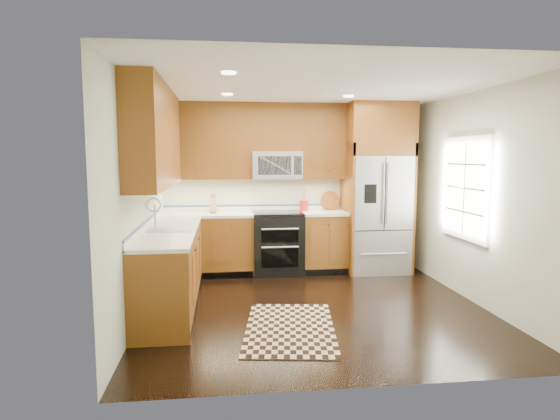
{
  "coord_description": "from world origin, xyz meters",
  "views": [
    {
      "loc": [
        -1.06,
        -5.38,
        1.82
      ],
      "look_at": [
        -0.34,
        0.6,
        1.11
      ],
      "focal_mm": 30.0,
      "sensor_mm": 36.0,
      "label": 1
    }
  ],
  "objects": [
    {
      "name": "rug",
      "position": [
        -0.39,
        -0.68,
        0.01
      ],
      "size": [
        1.12,
        1.64,
        0.01
      ],
      "primitive_type": "cube",
      "rotation": [
        0.0,
        0.0,
        -0.14
      ],
      "color": "black",
      "rests_on": "ground"
    },
    {
      "name": "cutting_board",
      "position": [
        0.63,
        1.94,
        0.95
      ],
      "size": [
        0.32,
        0.32,
        0.02
      ],
      "primitive_type": "cylinder",
      "rotation": [
        0.0,
        0.0,
        -0.05
      ],
      "color": "brown",
      "rests_on": "countertop"
    },
    {
      "name": "countertop",
      "position": [
        -1.09,
        1.01,
        0.92
      ],
      "size": [
        2.86,
        3.01,
        0.04
      ],
      "color": "silver",
      "rests_on": "base_cabinets"
    },
    {
      "name": "refrigerator",
      "position": [
        1.3,
        1.63,
        1.3
      ],
      "size": [
        0.98,
        0.75,
        2.6
      ],
      "color": "#B2B2B7",
      "rests_on": "ground"
    },
    {
      "name": "utensil_crock",
      "position": [
        0.19,
        1.85,
        1.06
      ],
      "size": [
        0.13,
        0.13,
        0.35
      ],
      "color": "#B2161F",
      "rests_on": "countertop"
    },
    {
      "name": "base_cabinets",
      "position": [
        -1.23,
        0.9,
        0.45
      ],
      "size": [
        2.85,
        3.0,
        0.9
      ],
      "color": "brown",
      "rests_on": "ground"
    },
    {
      "name": "wall_back",
      "position": [
        0.0,
        2.0,
        1.3
      ],
      "size": [
        4.0,
        0.02,
        2.6
      ],
      "primitive_type": "cube",
      "color": "silver",
      "rests_on": "ground"
    },
    {
      "name": "window",
      "position": [
        1.98,
        0.2,
        1.4
      ],
      "size": [
        0.04,
        1.1,
        1.3
      ],
      "color": "white",
      "rests_on": "ground"
    },
    {
      "name": "wall_left",
      "position": [
        -2.0,
        0.0,
        1.3
      ],
      "size": [
        0.02,
        4.0,
        2.6
      ],
      "primitive_type": "cube",
      "color": "silver",
      "rests_on": "ground"
    },
    {
      "name": "ground",
      "position": [
        0.0,
        0.0,
        0.0
      ],
      "size": [
        4.0,
        4.0,
        0.0
      ],
      "primitive_type": "plane",
      "color": "black",
      "rests_on": "ground"
    },
    {
      "name": "wall_right",
      "position": [
        2.0,
        0.0,
        1.3
      ],
      "size": [
        0.02,
        4.0,
        2.6
      ],
      "primitive_type": "cube",
      "color": "silver",
      "rests_on": "ground"
    },
    {
      "name": "sink_faucet",
      "position": [
        -1.73,
        0.23,
        0.99
      ],
      "size": [
        0.54,
        0.44,
        0.37
      ],
      "color": "#B2B2B7",
      "rests_on": "countertop"
    },
    {
      "name": "upper_cabinets",
      "position": [
        -1.15,
        1.09,
        2.02
      ],
      "size": [
        2.85,
        3.0,
        1.15
      ],
      "color": "brown",
      "rests_on": "ground"
    },
    {
      "name": "microwave",
      "position": [
        -0.25,
        1.8,
        1.66
      ],
      "size": [
        0.76,
        0.4,
        0.42
      ],
      "color": "#B2B2B7",
      "rests_on": "ground"
    },
    {
      "name": "range",
      "position": [
        -0.25,
        1.67,
        0.47
      ],
      "size": [
        0.76,
        0.67,
        0.95
      ],
      "color": "black",
      "rests_on": "ground"
    },
    {
      "name": "knife_block",
      "position": [
        -1.23,
        1.77,
        1.06
      ],
      "size": [
        0.1,
        0.14,
        0.28
      ],
      "color": "tan",
      "rests_on": "countertop"
    }
  ]
}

